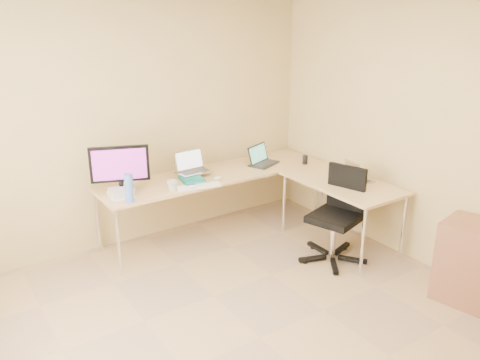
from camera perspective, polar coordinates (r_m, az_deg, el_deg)
floor at (r=4.08m, az=2.40°, el=-17.86°), size 4.50×4.50×0.00m
wall_back at (r=5.36m, az=-11.93°, el=6.31°), size 4.50×0.00×4.50m
wall_right at (r=4.96m, az=22.60°, el=4.22°), size 0.00×4.50×4.50m
desk_main at (r=5.60m, az=-2.83°, el=-2.75°), size 2.65×0.70×0.73m
desk_return at (r=5.45m, az=11.59°, el=-3.80°), size 0.70×1.30×0.73m
monitor at (r=4.93m, az=-13.77°, el=1.15°), size 0.60×0.38×0.49m
book_stack at (r=5.23m, az=-5.62°, el=0.10°), size 0.27×0.33×0.05m
laptop_center at (r=5.33m, az=-5.45°, el=2.07°), size 0.38×0.30×0.23m
laptop_black at (r=5.76m, az=2.82°, el=2.92°), size 0.44×0.39×0.23m
keyboard at (r=5.05m, az=-4.85°, el=-0.75°), size 0.48×0.23×0.02m
mouse at (r=5.27m, az=-2.61°, el=0.25°), size 0.09×0.06×0.03m
mug at (r=4.99m, az=-7.87°, el=-0.63°), size 0.14×0.14×0.10m
cd_stack at (r=5.03m, az=-5.66°, el=-0.82°), size 0.15×0.15×0.03m
water_bottle at (r=4.71m, az=-12.77°, el=-0.95°), size 0.10×0.10×0.29m
papers at (r=4.97m, az=-13.71°, el=-1.66°), size 0.25×0.33×0.01m
white_box at (r=4.94m, az=-13.66°, el=-1.33°), size 0.23×0.17×0.08m
desk_fan at (r=5.03m, az=-12.61°, el=0.27°), size 0.22×0.22×0.27m
black_cup at (r=5.84m, az=7.58°, el=2.36°), size 0.08×0.08×0.10m
laptop_return at (r=5.33m, az=13.78°, el=0.82°), size 0.31×0.26×0.19m
office_chair at (r=5.04m, az=10.92°, el=-4.03°), size 0.73×0.73×0.98m
cabinet at (r=4.79m, az=25.44°, el=-8.81°), size 0.53×0.61×0.74m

